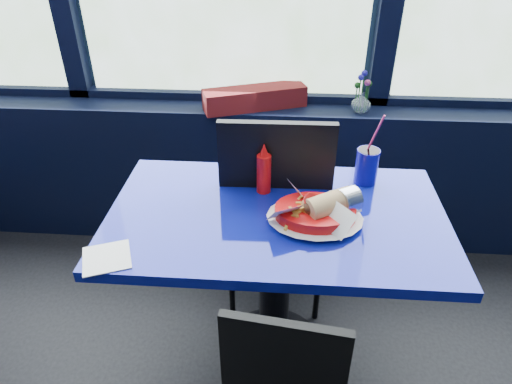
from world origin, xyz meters
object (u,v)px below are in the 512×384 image
(near_table, at_px, (276,252))
(soda_cup, at_px, (367,165))
(chair_near_back, at_px, (276,202))
(flower_vase, at_px, (361,100))
(planter_box, at_px, (255,98))
(ketchup_bottle, at_px, (264,171))
(food_basket, at_px, (317,211))

(near_table, distance_m, soda_cup, 0.49)
(chair_near_back, relative_size, flower_vase, 4.96)
(near_table, bearing_deg, chair_near_back, 91.57)
(planter_box, height_order, flower_vase, flower_vase)
(chair_near_back, bearing_deg, flower_vase, -128.33)
(planter_box, xyz_separation_m, ketchup_bottle, (0.09, -0.70, -0.01))
(near_table, bearing_deg, food_basket, -14.06)
(soda_cup, bearing_deg, food_basket, -126.09)
(chair_near_back, height_order, flower_vase, chair_near_back)
(near_table, xyz_separation_m, planter_box, (-0.14, 0.84, 0.28))
(flower_vase, bearing_deg, planter_box, 178.12)
(soda_cup, bearing_deg, planter_box, 128.47)
(ketchup_bottle, bearing_deg, planter_box, 97.00)
(near_table, relative_size, food_basket, 3.75)
(planter_box, distance_m, soda_cup, 0.77)
(chair_near_back, relative_size, planter_box, 1.98)
(near_table, distance_m, food_basket, 0.26)
(ketchup_bottle, bearing_deg, flower_vase, 57.25)
(soda_cup, bearing_deg, ketchup_bottle, -166.21)
(food_basket, bearing_deg, chair_near_back, 105.76)
(ketchup_bottle, bearing_deg, food_basket, -42.48)
(near_table, relative_size, chair_near_back, 1.18)
(planter_box, relative_size, ketchup_bottle, 2.55)
(planter_box, bearing_deg, near_table, -101.12)
(soda_cup, bearing_deg, flower_vase, 85.56)
(flower_vase, bearing_deg, soda_cup, -94.44)
(near_table, height_order, ketchup_bottle, ketchup_bottle)
(ketchup_bottle, relative_size, soda_cup, 0.68)
(near_table, bearing_deg, ketchup_bottle, 111.13)
(near_table, relative_size, planter_box, 2.34)
(food_basket, height_order, ketchup_bottle, ketchup_bottle)
(planter_box, bearing_deg, ketchup_bottle, -103.62)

